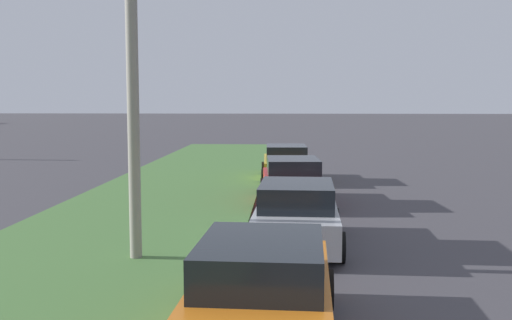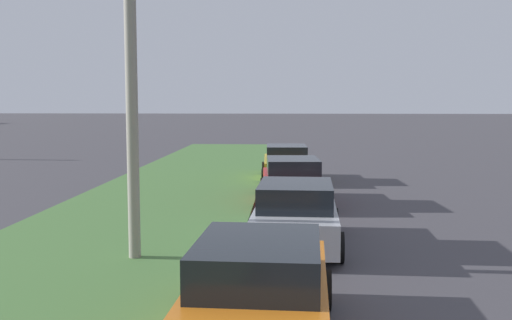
% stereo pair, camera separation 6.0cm
% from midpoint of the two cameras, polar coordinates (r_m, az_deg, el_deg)
% --- Properties ---
extents(grass_median, '(60.00, 6.00, 0.12)m').
position_cam_midpoint_polar(grass_median, '(14.25, -13.70, -7.54)').
color(grass_median, '#477238').
rests_on(grass_median, ground).
extents(parked_car_orange, '(4.37, 2.15, 1.47)m').
position_cam_midpoint_polar(parked_car_orange, '(8.22, 0.38, -12.52)').
color(parked_car_orange, orange).
rests_on(parked_car_orange, ground).
extents(parked_car_silver, '(4.36, 2.13, 1.47)m').
position_cam_midpoint_polar(parked_car_silver, '(13.49, 3.78, -5.29)').
color(parked_car_silver, '#B2B5BA').
rests_on(parked_car_silver, ground).
extents(parked_car_red, '(4.39, 2.20, 1.47)m').
position_cam_midpoint_polar(parked_car_red, '(19.09, 3.42, -2.05)').
color(parked_car_red, red).
rests_on(parked_car_red, ground).
extents(parked_car_yellow, '(4.36, 2.14, 1.47)m').
position_cam_midpoint_polar(parked_car_yellow, '(24.55, 2.82, -0.32)').
color(parked_car_yellow, gold).
rests_on(parked_car_yellow, ground).
extents(streetlight, '(0.73, 2.86, 7.50)m').
position_cam_midpoint_polar(streetlight, '(12.10, -10.23, 10.84)').
color(streetlight, gray).
rests_on(streetlight, ground).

